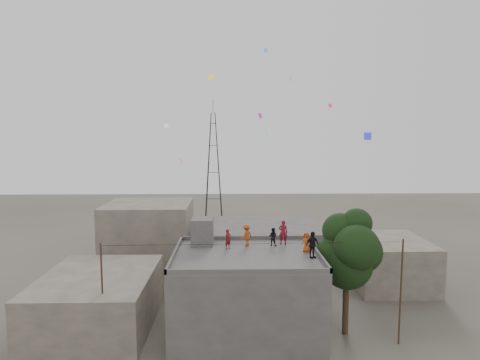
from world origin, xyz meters
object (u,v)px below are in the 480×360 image
object	(u,v)px
tree	(349,251)
person_dark_adult	(312,245)
person_red_adult	(283,232)
transmission_tower	(213,167)
stair_head_box	(202,231)

from	to	relation	value
tree	person_dark_adult	size ratio (longest dim) A/B	5.04
person_red_adult	tree	bearing A→B (deg)	168.69
tree	transmission_tower	size ratio (longest dim) A/B	0.45
person_red_adult	person_dark_adult	distance (m)	3.71
person_dark_adult	person_red_adult	bearing A→B (deg)	85.44
tree	person_red_adult	distance (m)	4.96
stair_head_box	person_red_adult	size ratio (longest dim) A/B	1.08
tree	person_red_adult	world-z (taller)	tree
transmission_tower	person_dark_adult	bearing A→B (deg)	-78.39
stair_head_box	person_red_adult	bearing A→B (deg)	-1.01
person_red_adult	person_dark_adult	world-z (taller)	person_red_adult
stair_head_box	person_dark_adult	xyz separation A→B (m)	(7.60, -3.49, -0.10)
transmission_tower	person_red_adult	xyz separation A→B (m)	(6.88, -37.51, -2.04)
stair_head_box	person_red_adult	xyz separation A→B (m)	(6.08, -0.11, -0.07)
transmission_tower	person_dark_adult	size ratio (longest dim) A/B	11.08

